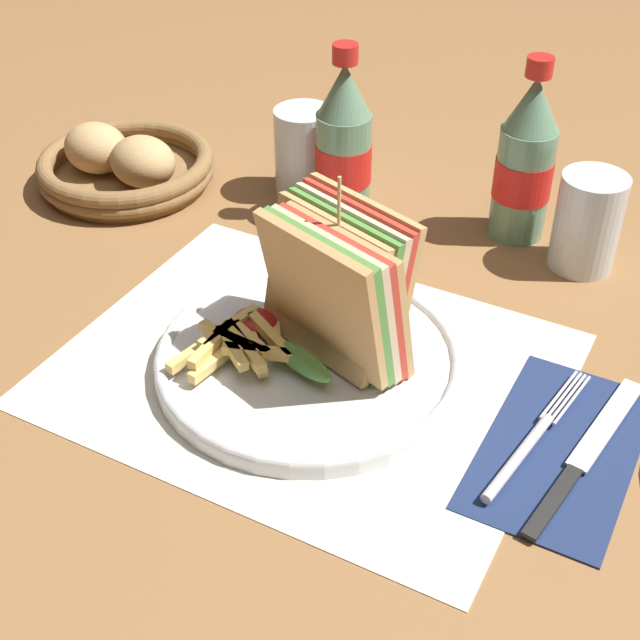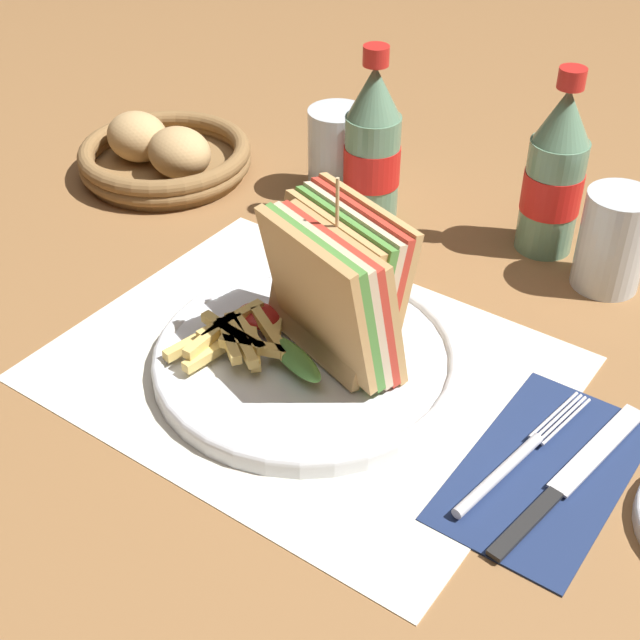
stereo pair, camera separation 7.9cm
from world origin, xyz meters
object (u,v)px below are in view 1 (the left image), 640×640
at_px(club_sandwich, 337,289).
at_px(coke_bottle_far, 525,163).
at_px(bread_basket, 125,165).
at_px(coke_bottle_near, 344,148).
at_px(plate_main, 309,359).
at_px(fork, 527,446).
at_px(knife, 585,455).
at_px(glass_far, 304,158).
at_px(glass_near, 587,222).

relative_size(club_sandwich, coke_bottle_far, 0.86).
xyz_separation_m(club_sandwich, bread_basket, (-0.37, 0.18, -0.06)).
bearing_deg(coke_bottle_near, plate_main, -69.27).
distance_m(fork, knife, 0.05).
bearing_deg(bread_basket, coke_bottle_near, 11.67).
distance_m(glass_far, bread_basket, 0.21).
relative_size(plate_main, coke_bottle_near, 1.38).
distance_m(club_sandwich, glass_far, 0.32).
distance_m(coke_bottle_far, glass_far, 0.25).
xyz_separation_m(knife, glass_far, (-0.41, 0.28, 0.04)).
relative_size(fork, coke_bottle_near, 0.92).
bearing_deg(club_sandwich, knife, -3.48).
distance_m(glass_near, bread_basket, 0.53).
bearing_deg(fork, glass_far, 149.56).
distance_m(fork, coke_bottle_far, 0.35).
xyz_separation_m(plate_main, coke_bottle_far, (0.09, 0.31, 0.08)).
xyz_separation_m(club_sandwich, glass_near, (0.15, 0.26, -0.03)).
bearing_deg(glass_near, bread_basket, -170.96).
xyz_separation_m(fork, knife, (0.04, 0.01, -0.00)).
relative_size(fork, coke_bottle_far, 0.92).
relative_size(coke_bottle_near, glass_far, 1.94).
distance_m(club_sandwich, bread_basket, 0.42).
height_order(fork, glass_far, glass_far).
bearing_deg(coke_bottle_far, fork, -70.12).
distance_m(plate_main, coke_bottle_near, 0.28).
bearing_deg(club_sandwich, glass_far, 124.21).
height_order(coke_bottle_far, bread_basket, coke_bottle_far).
distance_m(coke_bottle_near, glass_near, 0.27).
bearing_deg(glass_far, bread_basket, -156.60).
height_order(knife, coke_bottle_near, coke_bottle_near).
xyz_separation_m(knife, coke_bottle_near, (-0.34, 0.25, 0.08)).
xyz_separation_m(coke_bottle_far, bread_basket, (-0.45, -0.11, -0.06)).
relative_size(fork, glass_near, 1.78).
height_order(coke_bottle_far, glass_far, coke_bottle_far).
xyz_separation_m(knife, bread_basket, (-0.60, 0.19, 0.02)).
bearing_deg(glass_far, glass_near, -0.20).
distance_m(club_sandwich, glass_near, 0.30).
bearing_deg(coke_bottle_near, bread_basket, -168.33).
distance_m(coke_bottle_near, bread_basket, 0.27).
distance_m(club_sandwich, coke_bottle_far, 0.30).
bearing_deg(glass_near, plate_main, -120.99).
xyz_separation_m(plate_main, club_sandwich, (0.02, 0.02, 0.07)).
distance_m(club_sandwich, coke_bottle_near, 0.26).
bearing_deg(coke_bottle_near, glass_far, 155.39).
bearing_deg(bread_basket, glass_far, 23.40).
relative_size(fork, knife, 0.87).
height_order(knife, glass_far, glass_far).
distance_m(plate_main, knife, 0.25).
xyz_separation_m(coke_bottle_near, glass_near, (0.26, 0.03, -0.03)).
relative_size(coke_bottle_near, bread_basket, 0.96).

